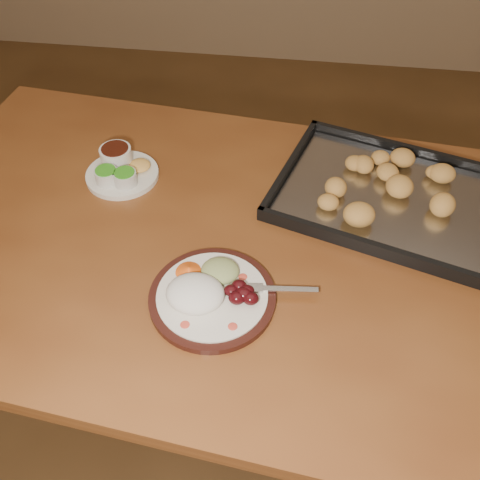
# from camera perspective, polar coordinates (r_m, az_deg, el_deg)

# --- Properties ---
(ground) EXTENTS (4.00, 4.00, 0.00)m
(ground) POSITION_cam_1_polar(r_m,az_deg,el_deg) (1.86, -0.02, -11.46)
(ground) COLOR brown
(ground) RESTS_ON ground
(dining_table) EXTENTS (1.59, 1.05, 0.75)m
(dining_table) POSITION_cam_1_polar(r_m,az_deg,el_deg) (1.21, -1.08, -2.96)
(dining_table) COLOR brown
(dining_table) RESTS_ON ground
(dinner_plate) EXTENTS (0.32, 0.24, 0.06)m
(dinner_plate) POSITION_cam_1_polar(r_m,az_deg,el_deg) (1.03, -3.26, -5.67)
(dinner_plate) COLOR black
(dinner_plate) RESTS_ON dining_table
(condiment_saucer) EXTENTS (0.17, 0.17, 0.06)m
(condiment_saucer) POSITION_cam_1_polar(r_m,az_deg,el_deg) (1.31, -12.68, 7.41)
(condiment_saucer) COLOR silver
(condiment_saucer) RESTS_ON dining_table
(baking_tray) EXTENTS (0.59, 0.50, 0.05)m
(baking_tray) POSITION_cam_1_polar(r_m,az_deg,el_deg) (1.26, 15.69, 4.69)
(baking_tray) COLOR black
(baking_tray) RESTS_ON dining_table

